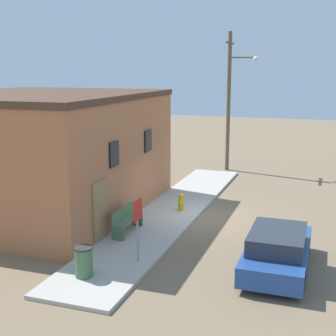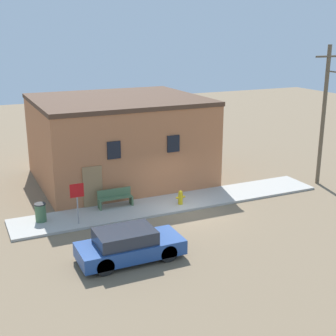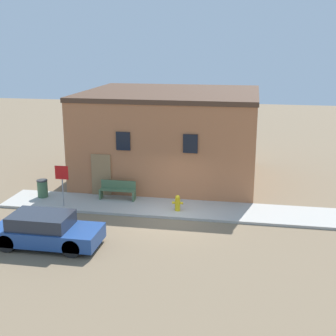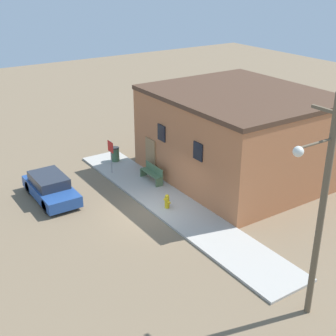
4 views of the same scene
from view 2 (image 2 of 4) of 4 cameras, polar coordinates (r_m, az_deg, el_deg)
ground_plane at (r=23.28m, az=2.02°, el=-5.40°), size 80.00×80.00×0.00m
sidewalk at (r=24.28m, az=0.72°, el=-4.30°), size 16.48×2.45×0.12m
brick_building at (r=27.91m, az=-6.04°, el=3.54°), size 9.49×8.29×4.93m
fire_hydrant at (r=23.87m, az=1.53°, el=-3.60°), size 0.50×0.24×0.74m
stop_sign at (r=21.54m, az=-11.02°, el=-3.39°), size 0.64×0.06×1.94m
bench at (r=23.67m, az=-6.47°, el=-3.63°), size 1.75×0.44×0.91m
trash_bin at (r=22.54m, az=-15.27°, el=-5.24°), size 0.53×0.53×0.88m
utility_pole at (r=27.87m, az=18.64°, el=6.63°), size 1.80×1.74×7.92m
parked_car at (r=18.51m, az=-4.79°, el=-9.34°), size 4.12×1.75×1.28m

